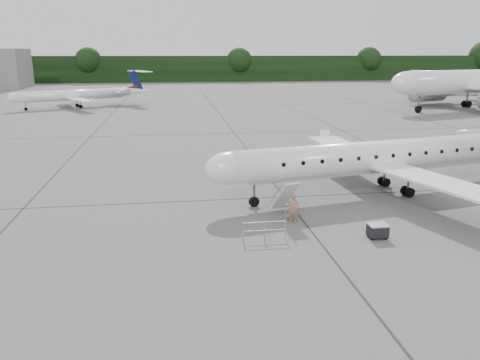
{
  "coord_description": "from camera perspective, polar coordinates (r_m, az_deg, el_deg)",
  "views": [
    {
      "loc": [
        -12.32,
        -21.95,
        9.38
      ],
      "look_at": [
        -8.66,
        3.44,
        2.3
      ],
      "focal_mm": 35.0,
      "sensor_mm": 36.0,
      "label": 1
    }
  ],
  "objects": [
    {
      "name": "ground",
      "position": [
        26.86,
        19.83,
        -5.97
      ],
      "size": [
        320.0,
        320.0,
        0.0
      ],
      "primitive_type": "plane",
      "color": "slate",
      "rests_on": "ground"
    },
    {
      "name": "treeline",
      "position": [
        152.55,
        -3.65,
        13.38
      ],
      "size": [
        260.0,
        4.0,
        8.0
      ],
      "primitive_type": "cube",
      "color": "black",
      "rests_on": "ground"
    },
    {
      "name": "main_regional_jet",
      "position": [
        32.87,
        17.48,
        4.61
      ],
      "size": [
        31.45,
        25.17,
        7.22
      ],
      "primitive_type": null,
      "rotation": [
        0.0,
        0.0,
        0.19
      ],
      "color": "white",
      "rests_on": "ground"
    },
    {
      "name": "airstair",
      "position": [
        27.46,
        5.46,
        -2.13
      ],
      "size": [
        1.25,
        2.34,
        2.26
      ],
      "primitive_type": null,
      "rotation": [
        0.0,
        0.0,
        0.19
      ],
      "color": "white",
      "rests_on": "ground"
    },
    {
      "name": "passenger",
      "position": [
        26.47,
        6.56,
        -3.52
      ],
      "size": [
        0.67,
        0.5,
        1.67
      ],
      "primitive_type": "imported",
      "rotation": [
        0.0,
        0.0,
        -0.17
      ],
      "color": "#956851",
      "rests_on": "ground"
    },
    {
      "name": "safety_railing",
      "position": [
        24.04,
        3.0,
        -6.27
      ],
      "size": [
        2.2,
        0.08,
        1.0
      ],
      "primitive_type": null,
      "rotation": [
        0.0,
        0.0,
        -0.0
      ],
      "color": "#979A9F",
      "rests_on": "ground"
    },
    {
      "name": "baggage_cart",
      "position": [
        25.38,
        16.43,
        -5.93
      ],
      "size": [
        0.95,
        0.77,
        0.82
      ],
      "primitive_type": null,
      "rotation": [
        0.0,
        0.0,
        0.01
      ],
      "color": "black",
      "rests_on": "ground"
    },
    {
      "name": "bg_narrowbody",
      "position": [
        87.47,
        26.72,
        11.92
      ],
      "size": [
        41.65,
        34.67,
        12.92
      ],
      "primitive_type": null,
      "rotation": [
        0.0,
        0.0,
        0.27
      ],
      "color": "white",
      "rests_on": "ground"
    },
    {
      "name": "bg_regional_left",
      "position": [
        85.97,
        -19.74,
        10.3
      ],
      "size": [
        27.8,
        24.77,
        6.01
      ],
      "primitive_type": null,
      "rotation": [
        0.0,
        0.0,
        0.45
      ],
      "color": "white",
      "rests_on": "ground"
    }
  ]
}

